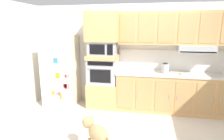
{
  "coord_description": "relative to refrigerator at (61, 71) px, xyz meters",
  "views": [
    {
      "loc": [
        0.16,
        -3.68,
        1.93
      ],
      "look_at": [
        -0.59,
        0.21,
        1.06
      ],
      "focal_mm": 30.47,
      "sensor_mm": 36.0,
      "label": 1
    }
  ],
  "objects": [
    {
      "name": "refrigerator",
      "position": [
        0.0,
        0.0,
        0.0
      ],
      "size": [
        0.76,
        0.73,
        1.76
      ],
      "color": "silver",
      "rests_on": "ground"
    },
    {
      "name": "screwdriver",
      "position": [
        2.88,
        -0.03,
        0.05
      ],
      "size": [
        0.14,
        0.13,
        0.03
      ],
      "color": "yellow",
      "rests_on": "countertop_slab"
    },
    {
      "name": "backsplash_panel",
      "position": [
        2.95,
        0.36,
        0.29
      ],
      "size": [
        3.04,
        0.02,
        0.5
      ],
      "primitive_type": "cube",
      "color": "white",
      "rests_on": "countertop_slab"
    },
    {
      "name": "lower_cabinet_run",
      "position": [
        2.95,
        0.07,
        -0.44
      ],
      "size": [
        3.0,
        0.63,
        0.88
      ],
      "color": "tan",
      "rests_on": "ground"
    },
    {
      "name": "back_kitchen_wall",
      "position": [
        2.0,
        0.43,
        0.37
      ],
      "size": [
        6.2,
        0.12,
        2.5
      ],
      "primitive_type": "cube",
      "color": "silver",
      "rests_on": "ground"
    },
    {
      "name": "countertop_slab",
      "position": [
        2.95,
        0.07,
        0.02
      ],
      "size": [
        3.04,
        0.64,
        0.04
      ],
      "primitive_type": "cube",
      "color": "beige",
      "rests_on": "lower_cabinet_run"
    },
    {
      "name": "appliance_upper_cabinet",
      "position": [
        1.08,
        0.07,
        1.08
      ],
      "size": [
        0.74,
        0.62,
        0.68
      ],
      "primitive_type": "cube",
      "color": "tan",
      "rests_on": "microwave"
    },
    {
      "name": "dog",
      "position": [
        1.46,
        -1.94,
        -0.45
      ],
      "size": [
        0.61,
        0.56,
        0.62
      ],
      "rotation": [
        0.0,
        0.0,
        2.41
      ],
      "color": "tan",
      "rests_on": "ground"
    },
    {
      "name": "appliance_mid_shelf",
      "position": [
        1.08,
        0.07,
        0.37
      ],
      "size": [
        0.74,
        0.62,
        0.1
      ],
      "primitive_type": "cube",
      "color": "tan",
      "rests_on": "built_in_oven"
    },
    {
      "name": "built_in_oven",
      "position": [
        1.08,
        0.07,
        0.02
      ],
      "size": [
        0.7,
        0.62,
        0.6
      ],
      "color": "#A8AAAF",
      "rests_on": "oven_base_cabinet"
    },
    {
      "name": "side_panel_left",
      "position": [
        -0.8,
        -0.68,
        0.37
      ],
      "size": [
        0.12,
        7.1,
        2.5
      ],
      "primitive_type": "cube",
      "color": "silver",
      "rests_on": "ground"
    },
    {
      "name": "ground_plane",
      "position": [
        2.0,
        -0.68,
        -0.88
      ],
      "size": [
        9.6,
        9.6,
        0.0
      ],
      "primitive_type": "plane",
      "color": "beige"
    },
    {
      "name": "microwave",
      "position": [
        1.08,
        0.07,
        0.58
      ],
      "size": [
        0.64,
        0.54,
        0.32
      ],
      "color": "#A8AAAF",
      "rests_on": "appliance_mid_shelf"
    },
    {
      "name": "oven_base_cabinet",
      "position": [
        1.08,
        0.07,
        -0.58
      ],
      "size": [
        0.74,
        0.62,
        0.6
      ],
      "primitive_type": "cube",
      "color": "tan",
      "rests_on": "ground"
    },
    {
      "name": "upper_cabinet_with_hood",
      "position": [
        2.97,
        0.19,
        1.02
      ],
      "size": [
        3.0,
        0.48,
        0.88
      ],
      "color": "tan",
      "rests_on": "backsplash_panel"
    },
    {
      "name": "electric_kettle",
      "position": [
        2.54,
        0.02,
        0.15
      ],
      "size": [
        0.17,
        0.17,
        0.24
      ],
      "color": "#A8AAAF",
      "rests_on": "countertop_slab"
    }
  ]
}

